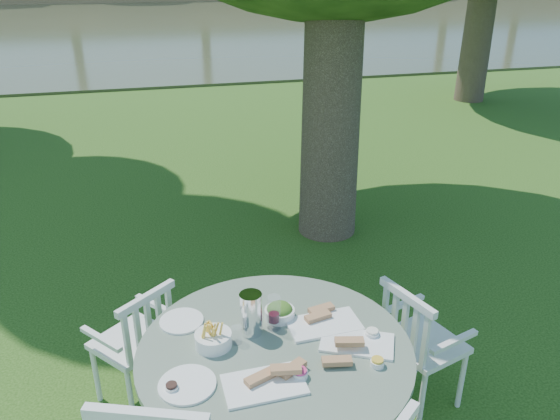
{
  "coord_description": "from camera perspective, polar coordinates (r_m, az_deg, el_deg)",
  "views": [
    {
      "loc": [
        -0.98,
        -3.55,
        2.62
      ],
      "look_at": [
        0.0,
        0.2,
        0.85
      ],
      "focal_mm": 35.0,
      "sensor_mm": 36.0,
      "label": 1
    }
  ],
  "objects": [
    {
      "name": "ground",
      "position": [
        4.52,
        0.65,
        -10.88
      ],
      "size": [
        140.0,
        140.0,
        0.0
      ],
      "primitive_type": "plane",
      "color": "#183A0C",
      "rests_on": "ground"
    },
    {
      "name": "table",
      "position": [
        3.02,
        -0.51,
        -16.31
      ],
      "size": [
        1.44,
        1.44,
        0.79
      ],
      "color": "black",
      "rests_on": "ground"
    },
    {
      "name": "chair_ne",
      "position": [
        3.54,
        13.89,
        -12.93
      ],
      "size": [
        0.52,
        0.54,
        0.87
      ],
      "rotation": [
        0.0,
        0.0,
        -4.42
      ],
      "color": "white",
      "rests_on": "ground"
    },
    {
      "name": "chair_nw",
      "position": [
        3.57,
        -14.4,
        -12.81
      ],
      "size": [
        0.58,
        0.58,
        0.85
      ],
      "rotation": [
        0.0,
        0.0,
        -2.45
      ],
      "color": "white",
      "rests_on": "ground"
    },
    {
      "name": "tableware",
      "position": [
        2.95,
        -2.05,
        -12.72
      ],
      "size": [
        1.25,
        0.85,
        0.24
      ],
      "color": "white",
      "rests_on": "table"
    },
    {
      "name": "river",
      "position": [
        26.7,
        -13.11,
        18.36
      ],
      "size": [
        100.0,
        28.0,
        0.12
      ],
      "primitive_type": "cube",
      "color": "#353B23",
      "rests_on": "ground"
    }
  ]
}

